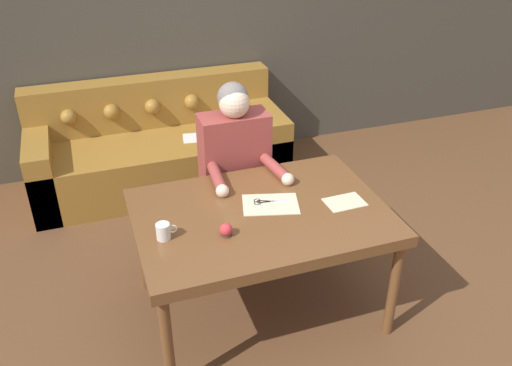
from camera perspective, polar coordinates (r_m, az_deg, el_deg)
ground_plane at (r=3.55m, az=1.46°, el=-12.93°), size 16.00×16.00×0.00m
wall_back at (r=4.89m, az=-7.96°, el=16.71°), size 8.00×0.06×2.60m
dining_table at (r=3.13m, az=0.51°, el=-4.03°), size 1.43×1.00×0.73m
couch at (r=4.78m, az=-10.18°, el=3.51°), size 2.12×0.85×0.87m
person at (r=3.67m, az=-2.19°, el=1.25°), size 0.50×0.61×1.27m
pattern_paper_main at (r=3.15m, az=1.54°, el=-2.25°), size 0.37×0.31×0.00m
pattern_paper_offcut at (r=3.21m, az=9.32°, el=-2.00°), size 0.23×0.17×0.00m
scissors at (r=3.17m, az=1.03°, el=-1.99°), size 0.22×0.11×0.01m
mug at (r=2.89m, az=-9.70°, el=-5.03°), size 0.11×0.08×0.09m
pin_cushion at (r=2.88m, az=-3.16°, el=-4.98°), size 0.07×0.07×0.07m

